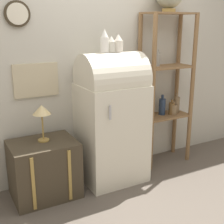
{
  "coord_description": "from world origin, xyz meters",
  "views": [
    {
      "loc": [
        -1.53,
        -2.54,
        1.7
      ],
      "look_at": [
        0.0,
        0.27,
        0.77
      ],
      "focal_mm": 50.0,
      "sensor_mm": 36.0,
      "label": 1
    }
  ],
  "objects_px": {
    "refrigerator": "(112,116)",
    "vase_left": "(105,41)",
    "suitcase_trunk": "(44,169)",
    "vase_right": "(118,44)",
    "desk_lamp": "(42,112)",
    "vase_center": "(111,45)"
  },
  "relations": [
    {
      "from": "refrigerator",
      "to": "vase_left",
      "type": "bearing_deg",
      "value": 174.37
    },
    {
      "from": "refrigerator",
      "to": "suitcase_trunk",
      "type": "relative_size",
      "value": 2.2
    },
    {
      "from": "suitcase_trunk",
      "to": "vase_right",
      "type": "distance_m",
      "value": 1.47
    },
    {
      "from": "refrigerator",
      "to": "desk_lamp",
      "type": "relative_size",
      "value": 3.86
    },
    {
      "from": "refrigerator",
      "to": "vase_center",
      "type": "relative_size",
      "value": 8.71
    },
    {
      "from": "vase_left",
      "to": "desk_lamp",
      "type": "height_order",
      "value": "vase_left"
    },
    {
      "from": "suitcase_trunk",
      "to": "desk_lamp",
      "type": "relative_size",
      "value": 1.76
    },
    {
      "from": "vase_right",
      "to": "vase_left",
      "type": "bearing_deg",
      "value": 179.08
    },
    {
      "from": "suitcase_trunk",
      "to": "desk_lamp",
      "type": "distance_m",
      "value": 0.58
    },
    {
      "from": "vase_left",
      "to": "refrigerator",
      "type": "bearing_deg",
      "value": -5.63
    },
    {
      "from": "vase_center",
      "to": "desk_lamp",
      "type": "height_order",
      "value": "vase_center"
    },
    {
      "from": "refrigerator",
      "to": "vase_left",
      "type": "distance_m",
      "value": 0.79
    },
    {
      "from": "vase_right",
      "to": "desk_lamp",
      "type": "relative_size",
      "value": 0.48
    },
    {
      "from": "vase_center",
      "to": "vase_right",
      "type": "distance_m",
      "value": 0.08
    },
    {
      "from": "refrigerator",
      "to": "vase_left",
      "type": "height_order",
      "value": "vase_left"
    },
    {
      "from": "suitcase_trunk",
      "to": "vase_center",
      "type": "bearing_deg",
      "value": 0.73
    },
    {
      "from": "suitcase_trunk",
      "to": "vase_right",
      "type": "relative_size",
      "value": 3.64
    },
    {
      "from": "refrigerator",
      "to": "suitcase_trunk",
      "type": "distance_m",
      "value": 0.89
    },
    {
      "from": "desk_lamp",
      "to": "vase_left",
      "type": "bearing_deg",
      "value": -1.65
    },
    {
      "from": "refrigerator",
      "to": "vase_center",
      "type": "xyz_separation_m",
      "value": [
        -0.0,
        0.01,
        0.75
      ]
    },
    {
      "from": "vase_center",
      "to": "refrigerator",
      "type": "bearing_deg",
      "value": -66.49
    },
    {
      "from": "refrigerator",
      "to": "desk_lamp",
      "type": "xyz_separation_m",
      "value": [
        -0.75,
        0.03,
        0.14
      ]
    }
  ]
}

